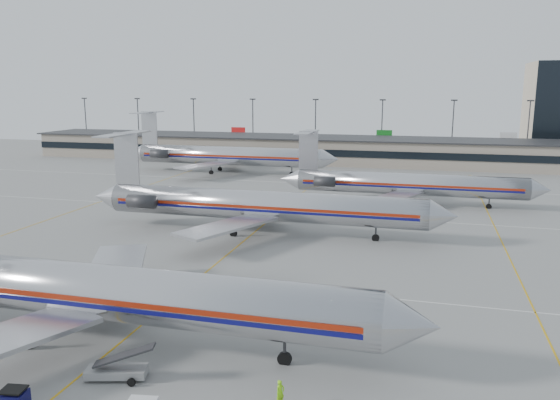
% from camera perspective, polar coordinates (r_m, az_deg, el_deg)
% --- Properties ---
extents(ground, '(260.00, 260.00, 0.00)m').
position_cam_1_polar(ground, '(45.19, -13.89, -12.29)').
color(ground, gray).
rests_on(ground, ground).
extents(apron_markings, '(160.00, 0.15, 0.02)m').
position_cam_1_polar(apron_markings, '(53.48, -8.71, -8.25)').
color(apron_markings, silver).
rests_on(apron_markings, ground).
extents(terminal, '(162.00, 17.00, 6.25)m').
position_cam_1_polar(terminal, '(136.31, 6.25, 5.24)').
color(terminal, gray).
rests_on(terminal, ground).
extents(light_mast_row, '(163.60, 0.40, 15.28)m').
position_cam_1_polar(light_mast_row, '(149.67, 7.13, 7.87)').
color(light_mast_row, '#38383D').
rests_on(light_mast_row, ground).
extents(jet_foreground, '(50.05, 29.47, 13.10)m').
position_cam_1_polar(jet_foreground, '(42.94, -20.94, -8.57)').
color(jet_foreground, '#BBBBC0').
rests_on(jet_foreground, ground).
extents(jet_second_row, '(47.58, 28.01, 12.45)m').
position_cam_1_polar(jet_second_row, '(68.98, -2.64, -0.50)').
color(jet_second_row, '#BBBBC0').
rests_on(jet_second_row, ground).
extents(jet_third_row, '(41.53, 25.55, 11.36)m').
position_cam_1_polar(jet_third_row, '(88.27, 12.74, 1.68)').
color(jet_third_row, '#BBBBC0').
rests_on(jet_third_row, ground).
extents(jet_back_row, '(48.11, 29.59, 13.15)m').
position_cam_1_polar(jet_back_row, '(119.10, -5.80, 4.66)').
color(jet_back_row, '#BBBBC0').
rests_on(jet_back_row, ground).
extents(belt_loader, '(4.61, 2.35, 2.36)m').
position_cam_1_polar(belt_loader, '(37.45, -16.61, -16.62)').
color(belt_loader, gray).
rests_on(belt_loader, ground).
extents(ramp_worker_near, '(0.64, 0.68, 1.56)m').
position_cam_1_polar(ramp_worker_near, '(33.39, 0.03, -19.52)').
color(ramp_worker_near, '#8DE715').
rests_on(ramp_worker_near, ground).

